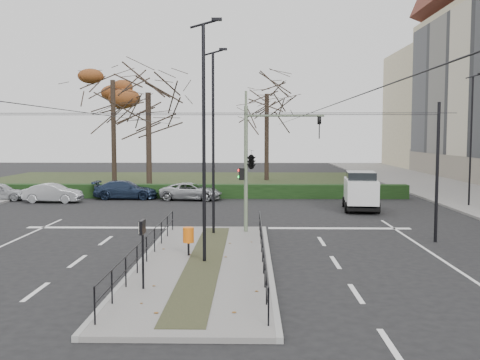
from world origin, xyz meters
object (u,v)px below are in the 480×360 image
(parked_car_second, at_px, (53,193))
(parked_car_third, at_px, (126,190))
(streetlamp_median_far, at_px, (214,140))
(bare_tree_near, at_px, (148,100))
(streetlamp_sidewalk, at_px, (471,139))
(traffic_light, at_px, (253,159))
(rust_tree, at_px, (113,80))
(streetlamp_median_near, at_px, (204,140))
(white_van, at_px, (361,190))
(bare_tree_center, at_px, (267,100))
(litter_bin, at_px, (188,235))
(parked_car_fourth, at_px, (191,191))
(info_panel, at_px, (142,235))

(parked_car_second, bearing_deg, parked_car_third, -61.39)
(streetlamp_median_far, height_order, parked_car_second, streetlamp_median_far)
(parked_car_third, bearing_deg, bare_tree_near, -13.32)
(streetlamp_median_far, bearing_deg, streetlamp_sidewalk, 34.07)
(parked_car_second, relative_size, parked_car_third, 0.86)
(traffic_light, height_order, bare_tree_near, bare_tree_near)
(traffic_light, distance_m, streetlamp_sidewalk, 17.09)
(rust_tree, distance_m, bare_tree_near, 8.55)
(parked_car_second, bearing_deg, streetlamp_median_near, -143.72)
(streetlamp_median_far, distance_m, white_van, 12.74)
(streetlamp_median_far, relative_size, bare_tree_near, 0.80)
(bare_tree_center, bearing_deg, white_van, -76.54)
(traffic_light, relative_size, white_van, 1.27)
(litter_bin, relative_size, parked_car_fourth, 0.24)
(streetlamp_median_far, distance_m, parked_car_third, 16.83)
(parked_car_fourth, bearing_deg, traffic_light, -156.53)
(parked_car_second, height_order, white_van, white_van)
(rust_tree, bearing_deg, parked_car_fourth, -54.14)
(parked_car_fourth, bearing_deg, streetlamp_median_far, -163.91)
(traffic_light, relative_size, parked_car_fourth, 1.32)
(litter_bin, xyz_separation_m, streetlamp_median_far, (0.64, 4.69, 3.48))
(streetlamp_median_near, distance_m, streetlamp_sidewalk, 22.47)
(info_panel, distance_m, streetlamp_median_near, 4.71)
(litter_bin, relative_size, bare_tree_center, 0.09)
(info_panel, xyz_separation_m, parked_car_third, (-5.85, 23.94, -1.07))
(white_van, height_order, bare_tree_near, bare_tree_near)
(litter_bin, distance_m, parked_car_second, 20.56)
(streetlamp_sidewalk, distance_m, bare_tree_near, 23.56)
(litter_bin, height_order, info_panel, info_panel)
(parked_car_third, bearing_deg, streetlamp_median_far, -152.90)
(info_panel, height_order, rust_tree, rust_tree)
(info_panel, bearing_deg, white_van, 61.68)
(litter_bin, distance_m, parked_car_fourth, 18.99)
(parked_car_second, height_order, parked_car_third, parked_car_third)
(traffic_light, distance_m, streetlamp_median_far, 2.04)
(info_panel, height_order, streetlamp_median_near, streetlamp_median_near)
(parked_car_third, distance_m, rust_tree, 14.46)
(bare_tree_center, bearing_deg, streetlamp_median_near, -95.02)
(parked_car_third, distance_m, parked_car_fourth, 4.79)
(streetlamp_median_far, bearing_deg, parked_car_third, 116.45)
(rust_tree, relative_size, bare_tree_near, 1.20)
(bare_tree_center, relative_size, bare_tree_near, 1.10)
(streetlamp_median_near, xyz_separation_m, parked_car_fourth, (-2.60, 19.89, -3.83))
(info_panel, height_order, bare_tree_near, bare_tree_near)
(litter_bin, bearing_deg, white_van, 56.68)
(white_van, distance_m, rust_tree, 26.65)
(traffic_light, height_order, info_panel, traffic_light)
(traffic_light, relative_size, parked_car_third, 1.27)
(streetlamp_median_near, bearing_deg, white_van, 60.51)
(parked_car_second, height_order, bare_tree_center, bare_tree_center)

